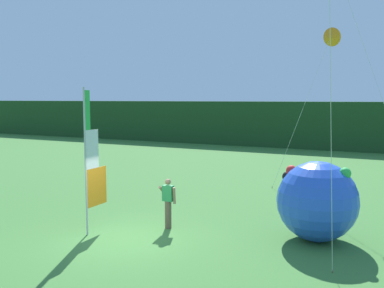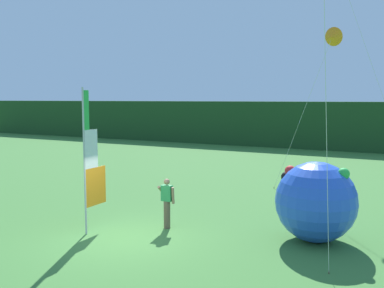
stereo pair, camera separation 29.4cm
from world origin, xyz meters
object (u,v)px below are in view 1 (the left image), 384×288
object	(u,v)px
inflatable_balloon	(317,201)
kite_orange_delta_3	(330,38)
banner_flag	(92,164)
folding_chair	(305,205)
person_mid_field	(168,202)
person_near_banner	(292,189)

from	to	relation	value
inflatable_balloon	kite_orange_delta_3	world-z (taller)	kite_orange_delta_3
banner_flag	kite_orange_delta_3	xyz separation A→B (m)	(5.95, 8.20, 4.61)
inflatable_balloon	folding_chair	xyz separation A→B (m)	(-0.79, 2.18, -0.72)
person_mid_field	kite_orange_delta_3	distance (m)	9.84
person_near_banner	inflatable_balloon	xyz separation A→B (m)	(1.43, -2.84, 0.32)
person_near_banner	folding_chair	bearing A→B (deg)	-46.24
folding_chair	kite_orange_delta_3	xyz separation A→B (m)	(0.11, 3.59, 6.34)
inflatable_balloon	folding_chair	world-z (taller)	inflatable_balloon
folding_chair	inflatable_balloon	bearing A→B (deg)	-69.96
banner_flag	person_near_banner	xyz separation A→B (m)	(5.21, 5.28, -1.33)
banner_flag	person_near_banner	distance (m)	7.53
inflatable_balloon	kite_orange_delta_3	bearing A→B (deg)	96.79
banner_flag	person_mid_field	bearing A→B (deg)	36.29
person_near_banner	kite_orange_delta_3	bearing A→B (deg)	75.73
person_near_banner	kite_orange_delta_3	world-z (taller)	kite_orange_delta_3
banner_flag	kite_orange_delta_3	world-z (taller)	kite_orange_delta_3
inflatable_balloon	folding_chair	bearing A→B (deg)	110.04
kite_orange_delta_3	folding_chair	bearing A→B (deg)	-91.71
banner_flag	person_near_banner	size ratio (longest dim) A/B	2.75
person_near_banner	folding_chair	xyz separation A→B (m)	(0.64, -0.66, -0.40)
person_mid_field	banner_flag	bearing A→B (deg)	-143.71
person_near_banner	person_mid_field	size ratio (longest dim) A/B	1.01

